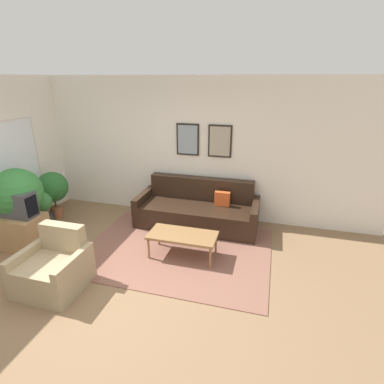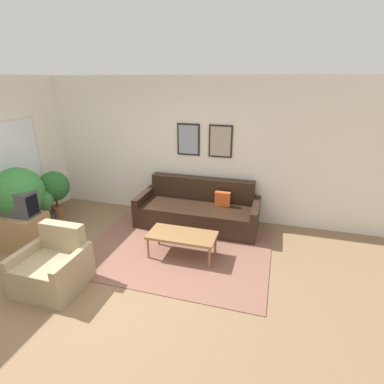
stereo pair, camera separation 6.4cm
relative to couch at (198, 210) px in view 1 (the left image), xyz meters
name	(u,v)px [view 1 (the left image)]	position (x,y,z in m)	size (l,w,h in m)	color
ground_plane	(108,288)	(-0.69, -2.15, -0.29)	(16.00, 16.00, 0.00)	#846647
area_rug	(177,250)	(-0.09, -1.00, -0.29)	(2.99, 2.21, 0.01)	brown
wall_back	(171,148)	(-0.68, 0.46, 1.06)	(8.00, 0.09, 2.70)	white
couch	(198,210)	(0.00, 0.00, 0.00)	(2.26, 0.90, 0.85)	black
coffee_table	(183,236)	(0.05, -1.13, 0.06)	(1.05, 0.50, 0.39)	olive
tv_stand	(21,231)	(-2.64, -1.54, -0.02)	(0.78, 0.52, 0.55)	#A87F51
tv	(15,204)	(-2.64, -1.54, 0.47)	(0.68, 0.28, 0.42)	#424247
armchair	(54,269)	(-1.39, -2.29, -0.02)	(0.81, 0.76, 0.80)	tan
potted_plant_tall	(17,194)	(-2.74, -1.36, 0.56)	(0.82, 0.82, 1.28)	beige
potted_plant_by_window	(53,188)	(-2.83, -0.44, 0.32)	(0.59, 0.59, 0.94)	#935638
potted_plant_small	(42,206)	(-2.85, -0.78, 0.10)	(0.40, 0.40, 0.68)	#383D42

